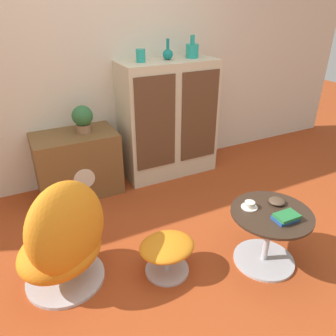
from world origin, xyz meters
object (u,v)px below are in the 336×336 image
at_px(potted_plant, 83,118).
at_px(vase_leftmost, 141,56).
at_px(ottoman, 167,250).
at_px(vase_inner_left, 168,54).
at_px(egg_chair, 64,241).
at_px(coffee_table, 268,233).
at_px(sideboard, 168,119).
at_px(bowl, 277,201).
at_px(teacup, 250,205).
at_px(tv_console, 78,164).
at_px(book_stack, 286,217).
at_px(vase_inner_right, 192,50).

bearing_deg(potted_plant, vase_leftmost, 1.14).
relative_size(ottoman, vase_inner_left, 2.02).
distance_m(egg_chair, vase_inner_left, 1.97).
bearing_deg(coffee_table, egg_chair, 161.47).
height_order(sideboard, bowl, sideboard).
height_order(ottoman, teacup, teacup).
bearing_deg(coffee_table, sideboard, 89.23).
relative_size(tv_console, book_stack, 4.70).
distance_m(coffee_table, potted_plant, 1.86).
relative_size(sideboard, teacup, 10.48).
xyz_separation_m(sideboard, ottoman, (-0.70, -1.36, -0.41)).
distance_m(ottoman, vase_inner_right, 1.98).
distance_m(ottoman, potted_plant, 1.47).
height_order(coffee_table, teacup, teacup).
xyz_separation_m(book_stack, bowl, (0.09, 0.17, -0.00)).
xyz_separation_m(egg_chair, vase_inner_right, (1.59, 1.16, 0.91)).
relative_size(tv_console, vase_inner_left, 3.98).
bearing_deg(egg_chair, vase_inner_left, 41.16).
xyz_separation_m(sideboard, coffee_table, (-0.02, -1.59, -0.34)).
bearing_deg(vase_inner_left, sideboard, -74.83).
bearing_deg(book_stack, potted_plant, 117.32).
xyz_separation_m(egg_chair, vase_inner_left, (1.32, 1.16, 0.89)).
distance_m(tv_console, egg_chair, 1.20).
distance_m(vase_leftmost, vase_inner_right, 0.55).
bearing_deg(tv_console, ottoman, -78.36).
distance_m(tv_console, teacup, 1.70).
bearing_deg(egg_chair, vase_inner_right, 36.01).
relative_size(sideboard, potted_plant, 4.72).
bearing_deg(book_stack, tv_console, 119.98).
relative_size(tv_console, bowl, 6.64).
distance_m(ottoman, vase_leftmost, 1.77).
bearing_deg(tv_console, teacup, -59.73).
relative_size(ottoman, bowl, 3.38).
bearing_deg(vase_leftmost, vase_inner_left, -0.00).
bearing_deg(teacup, book_stack, -62.01).
distance_m(vase_leftmost, potted_plant, 0.78).
bearing_deg(vase_leftmost, sideboard, -0.79).
relative_size(sideboard, vase_inner_left, 6.24).
bearing_deg(tv_console, potted_plant, 0.23).
bearing_deg(vase_leftmost, tv_console, -179.00).
bearing_deg(egg_chair, bowl, -14.70).
relative_size(sideboard, vase_inner_right, 5.61).
distance_m(potted_plant, book_stack, 1.92).
bearing_deg(teacup, ottoman, 168.51).
bearing_deg(tv_console, egg_chair, -106.88).
relative_size(vase_inner_right, potted_plant, 0.84).
bearing_deg(vase_leftmost, book_stack, -80.79).
xyz_separation_m(ottoman, coffee_table, (0.68, -0.23, 0.06)).
bearing_deg(vase_inner_right, egg_chair, -143.99).
height_order(ottoman, potted_plant, potted_plant).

